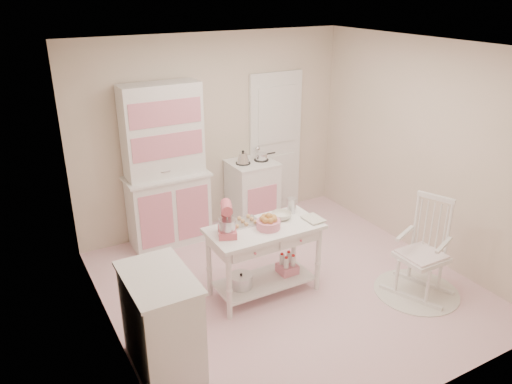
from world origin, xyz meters
TOP-DOWN VIEW (x-y plane):
  - room_shell at (0.00, 0.00)m, footprint 3.84×3.84m
  - door at (0.95, 1.87)m, footprint 0.82×0.05m
  - hutch at (-0.77, 1.66)m, footprint 1.06×0.50m
  - stove at (0.43, 1.61)m, footprint 0.62×0.57m
  - base_cabinet at (-1.63, -0.51)m, footprint 0.54×0.84m
  - lace_rug at (1.18, -0.79)m, footprint 0.92×0.92m
  - rocking_chair at (1.18, -0.79)m, footprint 0.72×0.85m
  - work_table at (-0.29, 0.04)m, footprint 1.20×0.60m
  - stand_mixer at (-0.71, 0.06)m, footprint 0.29×0.33m
  - cookie_tray at (-0.44, 0.22)m, footprint 0.34×0.24m
  - bread_basket at (-0.27, -0.01)m, footprint 0.25×0.25m
  - mixing_bowl at (-0.03, 0.12)m, footprint 0.22×0.22m
  - metal_pitcher at (0.15, 0.20)m, footprint 0.10×0.10m
  - recipe_book at (0.16, -0.08)m, footprint 0.19×0.25m

SIDE VIEW (x-z plane):
  - lace_rug at x=1.18m, z-range 0.00..0.01m
  - work_table at x=-0.29m, z-range 0.00..0.80m
  - stove at x=0.43m, z-range 0.00..0.92m
  - base_cabinet at x=-1.63m, z-range 0.00..0.92m
  - rocking_chair at x=1.18m, z-range 0.00..1.10m
  - cookie_tray at x=-0.44m, z-range 0.80..0.82m
  - recipe_book at x=0.16m, z-range 0.80..0.82m
  - mixing_bowl at x=-0.03m, z-range 0.80..0.87m
  - bread_basket at x=-0.27m, z-range 0.80..0.89m
  - metal_pitcher at x=0.15m, z-range 0.80..0.97m
  - stand_mixer at x=-0.71m, z-range 0.80..1.14m
  - door at x=0.95m, z-range 0.00..2.04m
  - hutch at x=-0.77m, z-range 0.00..2.08m
  - room_shell at x=0.00m, z-range 0.34..2.96m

